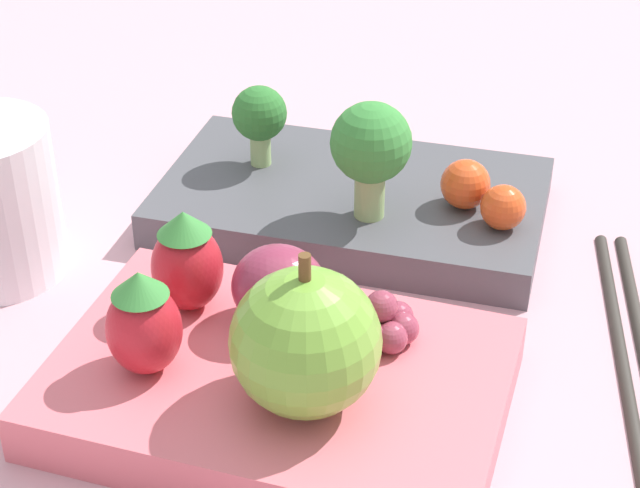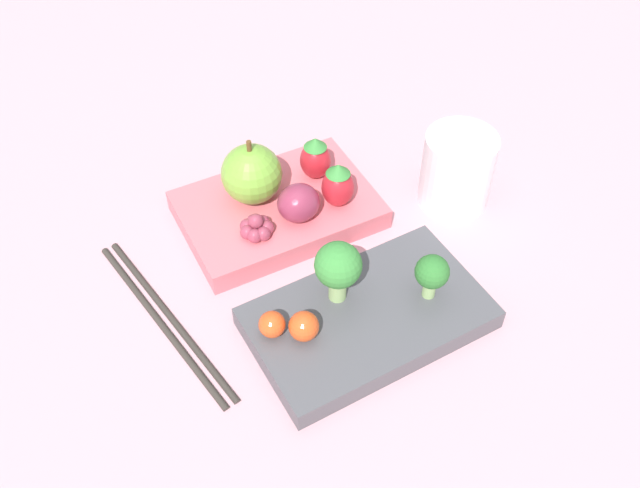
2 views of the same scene
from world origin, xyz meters
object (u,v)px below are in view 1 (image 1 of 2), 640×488
object	(u,v)px
plum	(279,287)
broccoli_floret_0	(259,116)
grape_cluster	(381,323)
apple	(305,342)
bento_box_savoury	(352,202)
strawberry_0	(187,261)
cherry_tomato_0	(503,207)
chopsticks_pair	(637,367)
bento_box_fruit	(279,387)
strawberry_1	(143,323)
broccoli_floret_1	(371,147)
cherry_tomato_1	(465,184)

from	to	relation	value
plum	broccoli_floret_0	bearing A→B (deg)	109.28
grape_cluster	apple	bearing A→B (deg)	-114.54
bento_box_savoury	grape_cluster	size ratio (longest dim) A/B	6.36
strawberry_0	grape_cluster	xyz separation A→B (m)	(0.08, -0.00, -0.01)
cherry_tomato_0	apple	size ratio (longest dim) A/B	0.33
chopsticks_pair	bento_box_fruit	bearing A→B (deg)	-158.32
strawberry_1	grape_cluster	xyz separation A→B (m)	(0.09, 0.04, -0.01)
bento_box_fruit	strawberry_0	bearing A→B (deg)	147.19
broccoli_floret_1	plum	world-z (taller)	broccoli_floret_1
cherry_tomato_1	grape_cluster	bearing A→B (deg)	-99.70
cherry_tomato_0	broccoli_floret_1	bearing A→B (deg)	-176.31
bento_box_fruit	broccoli_floret_1	world-z (taller)	broccoli_floret_1
cherry_tomato_0	grape_cluster	xyz separation A→B (m)	(-0.04, -0.10, -0.00)
broccoli_floret_1	strawberry_0	world-z (taller)	broccoli_floret_1
cherry_tomato_0	strawberry_0	size ratio (longest dim) A/B	0.47
broccoli_floret_0	bento_box_savoury	bearing A→B (deg)	-12.94
cherry_tomato_1	chopsticks_pair	bearing A→B (deg)	-45.68
bento_box_fruit	cherry_tomato_0	world-z (taller)	cherry_tomato_0
bento_box_fruit	cherry_tomato_1	world-z (taller)	cherry_tomato_1
bento_box_fruit	apple	world-z (taller)	apple
bento_box_fruit	broccoli_floret_0	world-z (taller)	broccoli_floret_0
bento_box_savoury	broccoli_floret_0	size ratio (longest dim) A/B	4.52
cherry_tomato_0	strawberry_0	distance (m)	0.16
broccoli_floret_0	chopsticks_pair	size ratio (longest dim) A/B	0.21
bento_box_fruit	cherry_tomato_0	bearing A→B (deg)	59.28
apple	chopsticks_pair	size ratio (longest dim) A/B	0.32
broccoli_floret_1	plum	distance (m)	0.10
cherry_tomato_0	strawberry_1	bearing A→B (deg)	-131.73
cherry_tomato_0	chopsticks_pair	size ratio (longest dim) A/B	0.10
strawberry_1	bento_box_fruit	bearing A→B (deg)	14.60
plum	chopsticks_pair	xyz separation A→B (m)	(0.15, 0.03, -0.04)
strawberry_1	chopsticks_pair	size ratio (longest dim) A/B	0.22
strawberry_1	grape_cluster	size ratio (longest dim) A/B	1.47
broccoli_floret_0	cherry_tomato_1	bearing A→B (deg)	-9.56
cherry_tomato_1	strawberry_1	distance (m)	0.19
cherry_tomato_0	cherry_tomato_1	world-z (taller)	cherry_tomato_1
bento_box_savoury	plum	distance (m)	0.13
bento_box_savoury	bento_box_fruit	world-z (taller)	bento_box_fruit
plum	grape_cluster	distance (m)	0.04
plum	chopsticks_pair	size ratio (longest dim) A/B	0.19
broccoli_floret_1	cherry_tomato_0	world-z (taller)	broccoli_floret_1
broccoli_floret_1	strawberry_1	distance (m)	0.15
bento_box_fruit	cherry_tomato_1	bearing A→B (deg)	68.66
cherry_tomato_0	chopsticks_pair	bearing A→B (deg)	-47.70
bento_box_savoury	grape_cluster	bearing A→B (deg)	-72.94
strawberry_0	strawberry_1	world-z (taller)	same
broccoli_floret_0	plum	bearing A→B (deg)	-70.72
broccoli_floret_0	grape_cluster	distance (m)	0.17
bento_box_fruit	cherry_tomato_0	xyz separation A→B (m)	(0.08, 0.13, 0.02)
bento_box_savoury	strawberry_1	distance (m)	0.17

